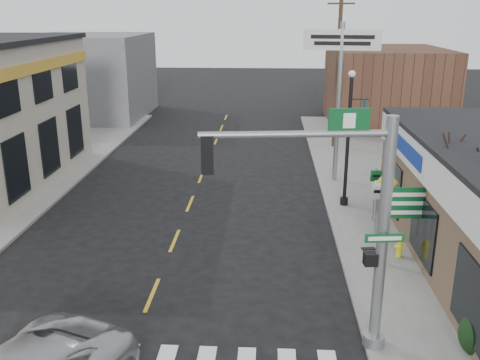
# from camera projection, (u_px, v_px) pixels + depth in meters

# --- Properties ---
(sidewalk_right) EXTENTS (6.00, 38.00, 0.13)m
(sidewalk_right) POSITION_uv_depth(u_px,v_px,m) (390.00, 198.00, 24.27)
(sidewalk_right) COLOR slate
(sidewalk_right) RESTS_ON ground
(sidewalk_left) EXTENTS (6.00, 38.00, 0.13)m
(sidewalk_left) POSITION_uv_depth(u_px,v_px,m) (4.00, 191.00, 25.21)
(sidewalk_left) COLOR slate
(sidewalk_left) RESTS_ON ground
(center_line) EXTENTS (0.12, 56.00, 0.01)m
(center_line) POSITION_uv_depth(u_px,v_px,m) (175.00, 240.00, 20.01)
(center_line) COLOR gold
(center_line) RESTS_ON ground
(bldg_distant_right) EXTENTS (8.00, 10.00, 5.60)m
(bldg_distant_right) POSITION_uv_depth(u_px,v_px,m) (385.00, 87.00, 39.45)
(bldg_distant_right) COLOR #523425
(bldg_distant_right) RESTS_ON ground
(bldg_distant_left) EXTENTS (9.00, 10.00, 6.40)m
(bldg_distant_left) POSITION_uv_depth(u_px,v_px,m) (88.00, 76.00, 42.43)
(bldg_distant_left) COLOR slate
(bldg_distant_left) RESTS_ON ground
(traffic_signal_pole) EXTENTS (4.79, 0.38, 6.07)m
(traffic_signal_pole) POSITION_uv_depth(u_px,v_px,m) (354.00, 211.00, 12.52)
(traffic_signal_pole) COLOR gray
(traffic_signal_pole) RESTS_ON sidewalk_right
(guide_sign) EXTENTS (1.68, 0.14, 2.94)m
(guide_sign) POSITION_uv_depth(u_px,v_px,m) (407.00, 212.00, 17.27)
(guide_sign) COLOR #412F1E
(guide_sign) RESTS_ON sidewalk_right
(fire_hydrant) EXTENTS (0.21, 0.21, 0.66)m
(fire_hydrant) POSITION_uv_depth(u_px,v_px,m) (399.00, 247.00, 18.32)
(fire_hydrant) COLOR yellow
(fire_hydrant) RESTS_ON sidewalk_right
(ped_crossing_sign) EXTENTS (0.99, 0.07, 2.54)m
(ped_crossing_sign) POSITION_uv_depth(u_px,v_px,m) (385.00, 191.00, 19.63)
(ped_crossing_sign) COLOR gray
(ped_crossing_sign) RESTS_ON sidewalk_right
(lamp_post) EXTENTS (0.75, 0.59, 5.79)m
(lamp_post) POSITION_uv_depth(u_px,v_px,m) (350.00, 129.00, 22.31)
(lamp_post) COLOR black
(lamp_post) RESTS_ON sidewalk_right
(dance_center_sign) EXTENTS (3.58, 0.22, 7.60)m
(dance_center_sign) POSITION_uv_depth(u_px,v_px,m) (341.00, 65.00, 25.02)
(dance_center_sign) COLOR gray
(dance_center_sign) RESTS_ON sidewalk_right
(bare_tree) EXTENTS (2.62, 2.62, 5.24)m
(bare_tree) POSITION_uv_depth(u_px,v_px,m) (469.00, 146.00, 16.48)
(bare_tree) COLOR black
(bare_tree) RESTS_ON sidewalk_right
(shrub_back) EXTENTS (1.12, 1.12, 0.84)m
(shrub_back) POSITION_uv_depth(u_px,v_px,m) (431.00, 232.00, 19.40)
(shrub_back) COLOR black
(shrub_back) RESTS_ON sidewalk_right
(utility_pole_far) EXTENTS (1.57, 0.24, 9.04)m
(utility_pole_far) POSITION_uv_depth(u_px,v_px,m) (338.00, 71.00, 31.88)
(utility_pole_far) COLOR #42291C
(utility_pole_far) RESTS_ON sidewalk_right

